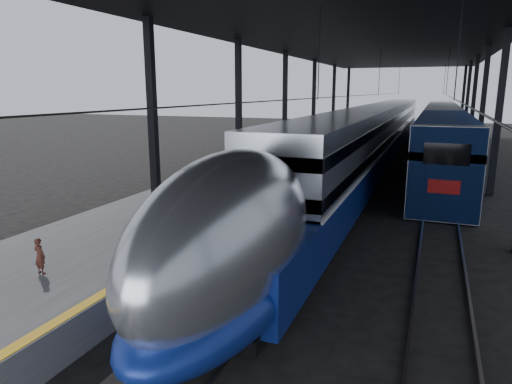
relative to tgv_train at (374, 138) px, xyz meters
The scene contains 8 objects.
ground 24.20m from the tgv_train, 94.76° to the right, with size 160.00×160.00×0.00m, color black.
platform 7.01m from the tgv_train, 143.85° to the right, with size 6.00×80.00×1.00m, color #4C4C4F.
yellow_strip 4.97m from the tgv_train, 123.90° to the right, with size 0.30×80.00×0.01m, color gold.
rails 5.16m from the tgv_train, 58.11° to the right, with size 6.52×80.00×0.16m.
canopy 8.05m from the tgv_train, 91.42° to the right, with size 18.00×75.00×9.47m.
tgv_train is the anchor object (origin of this frame).
second_train 12.26m from the tgv_train, 65.92° to the left, with size 3.13×56.05×4.31m.
child 29.05m from the tgv_train, 100.07° to the right, with size 0.36×0.24×0.99m, color #462017.
Camera 1 is at (6.46, -13.14, 5.79)m, focal length 32.00 mm.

